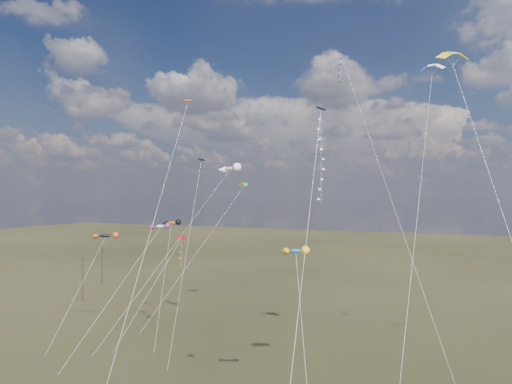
% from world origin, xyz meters
% --- Properties ---
extents(utility_pole_near, '(1.40, 0.20, 8.00)m').
position_xyz_m(utility_pole_near, '(-38.00, 30.00, 4.09)').
color(utility_pole_near, black).
rests_on(utility_pole_near, ground).
extents(utility_pole_far, '(1.40, 0.20, 8.00)m').
position_xyz_m(utility_pole_far, '(-46.00, 44.00, 4.09)').
color(utility_pole_far, black).
rests_on(utility_pole_far, ground).
extents(diamond_navy_tall, '(15.42, 22.31, 37.62)m').
position_xyz_m(diamond_navy_tall, '(9.54, 25.29, 32.23)').
color(diamond_navy_tall, '#08164D').
rests_on(diamond_navy_tall, ground).
extents(diamond_black_mid, '(3.58, 13.19, 23.56)m').
position_xyz_m(diamond_black_mid, '(-8.45, 17.70, 16.71)').
color(diamond_black_mid, black).
rests_on(diamond_black_mid, ground).
extents(diamond_red_low, '(4.83, 9.44, 13.19)m').
position_xyz_m(diamond_red_low, '(-11.31, 18.84, 10.72)').
color(diamond_red_low, '#AE0619').
rests_on(diamond_red_low, ground).
extents(diamond_navy_right, '(1.48, 14.45, 25.28)m').
position_xyz_m(diamond_navy_right, '(12.39, 0.38, 20.77)').
color(diamond_navy_right, '#0E1F4F').
rests_on(diamond_navy_right, ground).
extents(diamond_orange_center, '(6.75, 24.13, 29.40)m').
position_xyz_m(diamond_orange_center, '(-3.51, 3.83, 19.45)').
color(diamond_orange_center, '#DE4800').
rests_on(diamond_orange_center, ground).
extents(parafoil_yellow, '(8.25, 17.64, 30.07)m').
position_xyz_m(parafoil_yellow, '(21.51, 5.31, 29.32)').
color(parafoil_yellow, yellow).
rests_on(parafoil_yellow, ground).
extents(parafoil_blue_white, '(3.33, 23.46, 32.74)m').
position_xyz_m(parafoil_blue_white, '(19.62, 18.19, 31.94)').
color(parafoil_blue_white, blue).
rests_on(parafoil_blue_white, ground).
extents(parafoil_tricolor, '(9.01, 16.66, 20.96)m').
position_xyz_m(parafoil_tricolor, '(-9.24, 34.19, 20.30)').
color(parafoil_tricolor, gold).
rests_on(parafoil_tricolor, ground).
extents(novelty_black_orange, '(3.19, 12.50, 13.46)m').
position_xyz_m(novelty_black_orange, '(-22.53, 17.84, 12.94)').
color(novelty_black_orange, black).
rests_on(novelty_black_orange, ground).
extents(novelty_orange_black, '(4.31, 8.71, 15.30)m').
position_xyz_m(novelty_orange_black, '(-13.51, 20.47, 14.78)').
color(novelty_orange_black, '#D55E02').
rests_on(novelty_orange_black, ground).
extents(novelty_white_purple, '(5.36, 13.01, 15.14)m').
position_xyz_m(novelty_white_purple, '(-11.64, 15.06, 14.67)').
color(novelty_white_purple, silver).
rests_on(novelty_white_purple, ground).
extents(novelty_redwhite_stripe, '(12.29, 15.55, 22.89)m').
position_xyz_m(novelty_redwhite_stripe, '(-6.19, 23.28, 22.12)').
color(novelty_redwhite_stripe, red).
rests_on(novelty_redwhite_stripe, ground).
extents(novelty_blue_yellow, '(5.46, 10.51, 14.08)m').
position_xyz_m(novelty_blue_yellow, '(8.48, 6.96, 13.56)').
color(novelty_blue_yellow, '#0F51A8').
rests_on(novelty_blue_yellow, ground).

